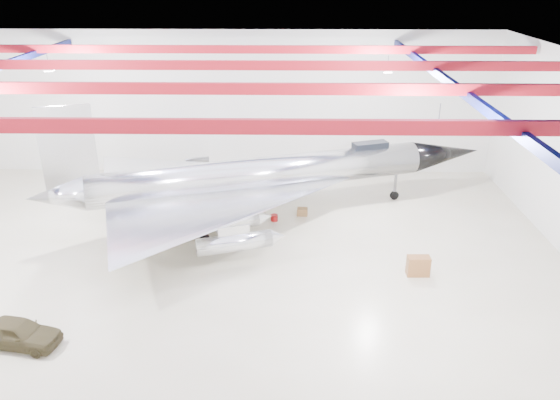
{
  "coord_description": "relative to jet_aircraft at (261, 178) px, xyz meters",
  "views": [
    {
      "loc": [
        4.31,
        -26.46,
        15.28
      ],
      "look_at": [
        3.77,
        2.0,
        3.03
      ],
      "focal_mm": 35.0,
      "sensor_mm": 36.0,
      "label": 1
    }
  ],
  "objects": [
    {
      "name": "jet_aircraft",
      "position": [
        0.0,
        0.0,
        0.0
      ],
      "size": [
        29.34,
        21.82,
        8.25
      ],
      "rotation": [
        0.0,
        0.0,
        0.32
      ],
      "color": "silver",
      "rests_on": "floor"
    },
    {
      "name": "floor",
      "position": [
        -2.48,
        -6.24,
        -2.71
      ],
      "size": [
        40.0,
        40.0,
        0.0
      ],
      "primitive_type": "plane",
      "color": "#B8AF92",
      "rests_on": "ground"
    },
    {
      "name": "ceiling_structure",
      "position": [
        -2.48,
        -6.24,
        7.62
      ],
      "size": [
        39.5,
        29.5,
        1.08
      ],
      "color": "maroon",
      "rests_on": "ceiling"
    },
    {
      "name": "engine_drum",
      "position": [
        -1.2,
        -4.39,
        -2.49
      ],
      "size": [
        0.61,
        0.61,
        0.44
      ],
      "primitive_type": "cylinder",
      "rotation": [
        0.0,
        0.0,
        0.29
      ],
      "color": "#59595B",
      "rests_on": "floor"
    },
    {
      "name": "crate_small",
      "position": [
        -7.32,
        2.49,
        -2.57
      ],
      "size": [
        0.41,
        0.35,
        0.26
      ],
      "primitive_type": "cube",
      "rotation": [
        0.0,
        0.0,
        -0.13
      ],
      "color": "#59595B",
      "rests_on": "floor"
    },
    {
      "name": "ceiling",
      "position": [
        -2.48,
        -6.24,
        8.29
      ],
      "size": [
        40.0,
        40.0,
        0.0
      ],
      "primitive_type": "plane",
      "rotation": [
        3.14,
        0.0,
        0.0
      ],
      "color": "#0A0F38",
      "rests_on": "wall_back"
    },
    {
      "name": "jeep",
      "position": [
        -9.92,
        -13.48,
        -2.07
      ],
      "size": [
        3.94,
        2.12,
        1.27
      ],
      "primitive_type": "imported",
      "rotation": [
        0.0,
        0.0,
        1.4
      ],
      "color": "#3C341E",
      "rests_on": "floor"
    },
    {
      "name": "desk",
      "position": [
        8.73,
        -7.25,
        -2.16
      ],
      "size": [
        1.21,
        0.61,
        1.1
      ],
      "primitive_type": "cube",
      "rotation": [
        0.0,
        0.0,
        0.01
      ],
      "color": "brown",
      "rests_on": "floor"
    },
    {
      "name": "tool_chest",
      "position": [
        0.85,
        -0.63,
        -2.5
      ],
      "size": [
        0.55,
        0.55,
        0.42
      ],
      "primitive_type": "cylinder",
      "rotation": [
        0.0,
        0.0,
        0.2
      ],
      "color": "maroon",
      "rests_on": "floor"
    },
    {
      "name": "oil_barrel",
      "position": [
        -3.89,
        -0.25,
        -2.52
      ],
      "size": [
        0.6,
        0.52,
        0.37
      ],
      "primitive_type": "cube",
      "rotation": [
        0.0,
        0.0,
        0.21
      ],
      "color": "olive",
      "rests_on": "floor"
    },
    {
      "name": "wall_back",
      "position": [
        -2.48,
        8.76,
        2.79
      ],
      "size": [
        40.0,
        0.0,
        40.0
      ],
      "primitive_type": "plane",
      "rotation": [
        1.57,
        0.0,
        0.0
      ],
      "color": "silver",
      "rests_on": "floor"
    },
    {
      "name": "toolbox_red",
      "position": [
        -7.1,
        0.57,
        -2.54
      ],
      "size": [
        0.51,
        0.43,
        0.33
      ],
      "primitive_type": "cube",
      "rotation": [
        0.0,
        0.0,
        0.13
      ],
      "color": "maroon",
      "rests_on": "floor"
    },
    {
      "name": "parts_bin",
      "position": [
        2.69,
        0.28,
        -2.47
      ],
      "size": [
        0.73,
        0.61,
        0.48
      ],
      "primitive_type": "cube",
      "rotation": [
        0.0,
        0.0,
        -0.08
      ],
      "color": "olive",
      "rests_on": "floor"
    }
  ]
}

